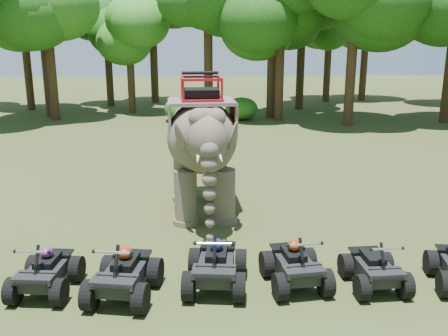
% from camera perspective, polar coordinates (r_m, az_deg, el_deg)
% --- Properties ---
extents(ground, '(110.00, 110.00, 0.00)m').
position_cam_1_polar(ground, '(12.87, 0.27, -9.60)').
color(ground, '#47381E').
rests_on(ground, ground).
extents(elephant, '(2.52, 5.18, 4.25)m').
position_cam_1_polar(elephant, '(15.15, -2.51, 2.68)').
color(elephant, brown).
rests_on(elephant, ground).
extents(atv_0, '(1.36, 1.75, 1.21)m').
position_cam_1_polar(atv_0, '(11.45, -19.77, -10.48)').
color(atv_0, black).
rests_on(atv_0, ground).
extents(atv_1, '(1.58, 1.97, 1.32)m').
position_cam_1_polar(atv_1, '(10.79, -11.43, -11.14)').
color(atv_1, black).
rests_on(atv_1, ground).
extents(atv_2, '(1.49, 1.92, 1.33)m').
position_cam_1_polar(atv_2, '(10.95, -0.92, -10.39)').
color(atv_2, black).
rests_on(atv_2, ground).
extents(atv_3, '(1.44, 1.83, 1.25)m').
position_cam_1_polar(atv_3, '(11.15, 8.18, -10.28)').
color(atv_3, black).
rests_on(atv_3, ground).
extents(atv_4, '(1.23, 1.63, 1.17)m').
position_cam_1_polar(atv_4, '(11.48, 16.88, -10.28)').
color(atv_4, black).
rests_on(atv_4, ground).
extents(tree_0, '(6.44, 6.44, 9.20)m').
position_cam_1_polar(tree_0, '(33.40, -1.82, 13.72)').
color(tree_0, '#195114').
rests_on(tree_0, ground).
extents(tree_1, '(5.97, 5.97, 8.53)m').
position_cam_1_polar(tree_1, '(32.34, 6.44, 13.00)').
color(tree_1, '#195114').
rests_on(tree_1, ground).
extents(tree_2, '(6.77, 6.77, 9.68)m').
position_cam_1_polar(tree_2, '(31.05, 14.49, 13.62)').
color(tree_2, '#195114').
rests_on(tree_2, ground).
extents(tree_24, '(6.58, 6.58, 9.40)m').
position_cam_1_polar(tree_24, '(35.44, -19.82, 13.11)').
color(tree_24, '#195114').
rests_on(tree_24, ground).
extents(tree_25, '(4.91, 4.91, 7.01)m').
position_cam_1_polar(tree_25, '(35.77, -10.66, 11.82)').
color(tree_25, '#195114').
rests_on(tree_25, ground).
extents(tree_26, '(5.73, 5.73, 8.19)m').
position_cam_1_polar(tree_26, '(39.13, -21.69, 12.16)').
color(tree_26, '#195114').
rests_on(tree_26, ground).
extents(tree_28, '(5.49, 5.49, 7.85)m').
position_cam_1_polar(tree_28, '(39.47, -13.12, 12.58)').
color(tree_28, '#195114').
rests_on(tree_28, ground).
extents(tree_30, '(7.08, 7.08, 10.12)m').
position_cam_1_polar(tree_30, '(41.03, -8.10, 14.48)').
color(tree_30, '#195114').
rests_on(tree_30, ground).
extents(tree_31, '(6.21, 6.21, 8.87)m').
position_cam_1_polar(tree_31, '(33.80, -19.29, 12.66)').
color(tree_31, '#195114').
rests_on(tree_31, ground).
extents(tree_32, '(5.94, 5.94, 8.48)m').
position_cam_1_polar(tree_32, '(42.04, 11.84, 13.21)').
color(tree_32, '#195114').
rests_on(tree_32, ground).
extents(tree_33, '(6.06, 6.06, 8.65)m').
position_cam_1_polar(tree_33, '(33.23, 5.49, 13.19)').
color(tree_33, '#195114').
rests_on(tree_33, ground).
extents(tree_34, '(6.44, 6.44, 9.21)m').
position_cam_1_polar(tree_34, '(37.36, 8.83, 13.71)').
color(tree_34, '#195114').
rests_on(tree_34, ground).
extents(tree_35, '(6.24, 6.24, 8.91)m').
position_cam_1_polar(tree_35, '(43.59, 15.84, 13.30)').
color(tree_35, '#195114').
rests_on(tree_35, ground).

